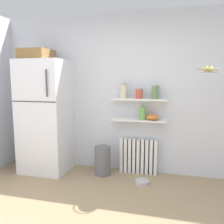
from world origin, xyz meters
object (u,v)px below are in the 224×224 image
at_px(vase, 143,113).
at_px(hanging_fruit_basket, 208,70).
at_px(shelf_bowl, 153,117).
at_px(radiator, 138,156).
at_px(trash_bin, 103,161).
at_px(refrigerator, 45,114).
at_px(storage_jar_1, 139,93).
at_px(storage_jar_0, 124,91).
at_px(pet_food_bowl, 142,182).
at_px(storage_jar_2, 155,92).

xyz_separation_m(vase, hanging_fruit_basket, (0.89, -0.36, 0.66)).
relative_size(vase, shelf_bowl, 1.03).
bearing_deg(radiator, trash_bin, -159.13).
distance_m(vase, shelf_bowl, 0.17).
xyz_separation_m(refrigerator, storage_jar_1, (1.54, 0.22, 0.36)).
bearing_deg(storage_jar_0, hanging_fruit_basket, -16.55).
bearing_deg(storage_jar_1, pet_food_bowl, -72.01).
distance_m(storage_jar_0, pet_food_bowl, 1.42).
relative_size(refrigerator, radiator, 3.32).
bearing_deg(pet_food_bowl, shelf_bowl, 73.23).
bearing_deg(pet_food_bowl, storage_jar_1, 107.99).
height_order(refrigerator, storage_jar_2, refrigerator).
height_order(radiator, pet_food_bowl, radiator).
bearing_deg(trash_bin, storage_jar_0, 30.69).
bearing_deg(storage_jar_2, shelf_bowl, -180.00).
height_order(storage_jar_1, pet_food_bowl, storage_jar_1).
bearing_deg(shelf_bowl, vase, 180.00).
height_order(radiator, vase, vase).
xyz_separation_m(storage_jar_0, storage_jar_1, (0.25, -0.00, -0.04)).
xyz_separation_m(radiator, pet_food_bowl, (0.12, -0.38, -0.26)).
distance_m(refrigerator, radiator, 1.70).
height_order(refrigerator, trash_bin, refrigerator).
relative_size(pet_food_bowl, hanging_fruit_basket, 0.73).
relative_size(refrigerator, shelf_bowl, 10.20).
bearing_deg(storage_jar_1, vase, 0.00).
xyz_separation_m(storage_jar_1, pet_food_bowl, (0.12, -0.35, -1.29)).
bearing_deg(shelf_bowl, radiator, 172.30).
bearing_deg(refrigerator, hanging_fruit_basket, -3.20).
xyz_separation_m(storage_jar_1, hanging_fruit_basket, (0.95, -0.36, 0.35)).
height_order(refrigerator, pet_food_bowl, refrigerator).
distance_m(refrigerator, storage_jar_1, 1.59).
bearing_deg(storage_jar_2, storage_jar_1, -180.00).
xyz_separation_m(vase, shelf_bowl, (0.16, 0.00, -0.06)).
bearing_deg(pet_food_bowl, refrigerator, 175.22).
xyz_separation_m(shelf_bowl, hanging_fruit_basket, (0.73, -0.36, 0.71)).
xyz_separation_m(storage_jar_0, vase, (0.31, 0.00, -0.35)).
xyz_separation_m(shelf_bowl, trash_bin, (-0.77, -0.18, -0.72)).
xyz_separation_m(storage_jar_2, shelf_bowl, (-0.03, -0.00, -0.39)).
relative_size(storage_jar_0, trash_bin, 0.51).
distance_m(radiator, shelf_bowl, 0.70).
relative_size(radiator, shelf_bowl, 3.07).
relative_size(refrigerator, storage_jar_0, 8.51).
relative_size(storage_jar_0, shelf_bowl, 1.20).
bearing_deg(storage_jar_0, pet_food_bowl, -44.30).
bearing_deg(storage_jar_0, vase, 0.00).
distance_m(storage_jar_1, hanging_fruit_basket, 1.07).
distance_m(refrigerator, shelf_bowl, 1.77).
height_order(storage_jar_2, shelf_bowl, storage_jar_2).
bearing_deg(hanging_fruit_basket, shelf_bowl, 153.92).
xyz_separation_m(pet_food_bowl, hanging_fruit_basket, (0.83, -0.00, 1.64)).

